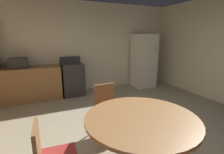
{
  "coord_description": "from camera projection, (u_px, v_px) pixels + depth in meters",
  "views": [
    {
      "loc": [
        -1.37,
        -2.23,
        1.69
      ],
      "look_at": [
        0.11,
        1.19,
        0.8
      ],
      "focal_mm": 27.35,
      "sensor_mm": 36.0,
      "label": 1
    }
  ],
  "objects": [
    {
      "name": "ground_plane",
      "position": [
        134.0,
        138.0,
        2.91
      ],
      "size": [
        14.0,
        14.0,
        0.0
      ],
      "primitive_type": "plane",
      "color": "gray"
    },
    {
      "name": "wall_back",
      "position": [
        85.0,
        47.0,
        5.33
      ],
      "size": [
        6.08,
        0.12,
        2.7
      ],
      "primitive_type": "cube",
      "color": "beige",
      "rests_on": "ground"
    },
    {
      "name": "kitchen_counter",
      "position": [
        24.0,
        85.0,
        4.49
      ],
      "size": [
        1.88,
        0.6,
        0.9
      ],
      "primitive_type": "cube",
      "color": "olive",
      "rests_on": "ground"
    },
    {
      "name": "oven_range",
      "position": [
        73.0,
        79.0,
        4.99
      ],
      "size": [
        0.6,
        0.6,
        1.1
      ],
      "color": "#2D2B28",
      "rests_on": "ground"
    },
    {
      "name": "refrigerator",
      "position": [
        143.0,
        61.0,
        5.76
      ],
      "size": [
        0.68,
        0.68,
        1.76
      ],
      "color": "silver",
      "rests_on": "ground"
    },
    {
      "name": "microwave",
      "position": [
        18.0,
        63.0,
        4.34
      ],
      "size": [
        0.44,
        0.32,
        0.26
      ],
      "primitive_type": "cube",
      "color": "#2D2B28",
      "rests_on": "kitchen_counter"
    },
    {
      "name": "dining_table",
      "position": [
        141.0,
        128.0,
        2.06
      ],
      "size": [
        1.35,
        1.35,
        0.76
      ],
      "color": "olive",
      "rests_on": "ground"
    },
    {
      "name": "chair_north",
      "position": [
        107.0,
        106.0,
        3.0
      ],
      "size": [
        0.41,
        0.41,
        0.87
      ],
      "rotation": [
        0.0,
        0.0,
        4.74
      ],
      "color": "olive",
      "rests_on": "ground"
    }
  ]
}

